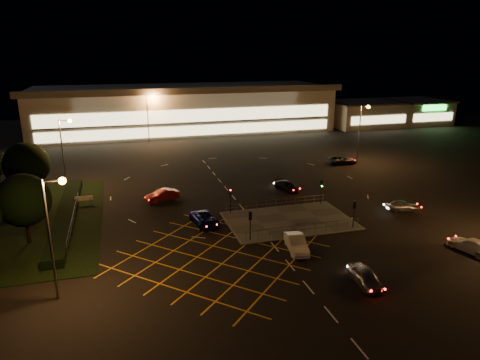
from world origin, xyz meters
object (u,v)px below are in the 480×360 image
object	(u,v)px
car_queue_white	(296,244)
signal_se	(354,209)
signal_sw	(250,220)
car_far_dkgrey	(287,186)
signal_nw	(230,196)
car_right_silver	(402,206)
car_east_grey	(342,160)
car_left_blue	(205,219)
car_approach_white	(471,245)
car_circ_red	(162,195)
car_near_silver	(366,277)
signal_ne	(321,187)

from	to	relation	value
car_queue_white	signal_se	bearing A→B (deg)	31.51
signal_sw	car_far_dkgrey	bearing A→B (deg)	-124.30
signal_nw	car_right_silver	bearing A→B (deg)	-13.17
car_right_silver	car_east_grey	world-z (taller)	car_east_grey
signal_sw	car_east_grey	xyz separation A→B (m)	(24.85, 25.66, -1.68)
signal_sw	car_left_blue	size ratio (longest dim) A/B	0.63
car_right_silver	car_east_grey	xyz separation A→B (m)	(4.16, 22.52, 0.03)
car_queue_white	car_east_grey	xyz separation A→B (m)	(21.11, 29.01, -0.07)
signal_nw	car_approach_white	size ratio (longest dim) A/B	0.67
car_circ_red	car_east_grey	xyz separation A→B (m)	(32.26, 10.45, -0.05)
signal_sw	car_near_silver	distance (m)	12.97
car_circ_red	signal_ne	bearing A→B (deg)	50.49
signal_ne	car_far_dkgrey	distance (m)	7.24
car_queue_white	car_right_silver	bearing A→B (deg)	30.39
car_right_silver	car_approach_white	xyz separation A→B (m)	(-0.47, -11.49, 0.02)
car_far_dkgrey	car_east_grey	bearing A→B (deg)	17.48
car_far_dkgrey	car_right_silver	world-z (taller)	car_right_silver
signal_sw	car_right_silver	xyz separation A→B (m)	(20.69, 3.14, -1.70)
signal_nw	signal_ne	world-z (taller)	same
signal_ne	car_near_silver	xyz separation A→B (m)	(-5.19, -18.90, -1.65)
signal_ne	car_queue_white	bearing A→B (deg)	-126.07
car_right_silver	car_queue_white	bearing A→B (deg)	125.84
signal_ne	car_east_grey	distance (m)	21.92
car_queue_white	car_approach_white	bearing A→B (deg)	-7.44
car_circ_red	car_east_grey	distance (m)	33.91
car_right_silver	car_east_grey	bearing A→B (deg)	4.40
signal_se	car_queue_white	distance (m)	9.06
signal_sw	signal_se	size ratio (longest dim) A/B	1.00
car_approach_white	car_left_blue	bearing A→B (deg)	-43.55
signal_ne	car_queue_white	xyz separation A→B (m)	(-8.26, -11.34, -1.60)
signal_nw	car_queue_white	bearing A→B (deg)	-71.75
signal_sw	car_approach_white	world-z (taller)	signal_sw
car_left_blue	car_right_silver	xyz separation A→B (m)	(24.34, -2.41, -0.03)
signal_ne	car_circ_red	bearing A→B (deg)	159.58
signal_sw	car_right_silver	world-z (taller)	signal_sw
car_near_silver	car_approach_white	size ratio (longest dim) A/B	0.90
signal_ne	signal_se	bearing A→B (deg)	-90.00
car_far_dkgrey	signal_nw	bearing A→B (deg)	-165.05
car_left_blue	car_near_silver	bearing A→B (deg)	-67.20
car_east_grey	signal_nw	bearing A→B (deg)	130.21
car_left_blue	car_east_grey	distance (m)	34.88
car_near_silver	signal_sw	bearing A→B (deg)	126.32
signal_se	signal_ne	bearing A→B (deg)	-90.00
signal_sw	car_right_silver	size ratio (longest dim) A/B	0.81
signal_nw	car_circ_red	world-z (taller)	signal_nw
signal_sw	signal_nw	size ratio (longest dim) A/B	1.00
car_queue_white	car_circ_red	world-z (taller)	car_queue_white
car_left_blue	car_circ_red	world-z (taller)	car_circ_red
car_left_blue	car_circ_red	bearing A→B (deg)	101.62
car_queue_white	car_circ_red	size ratio (longest dim) A/B	1.03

